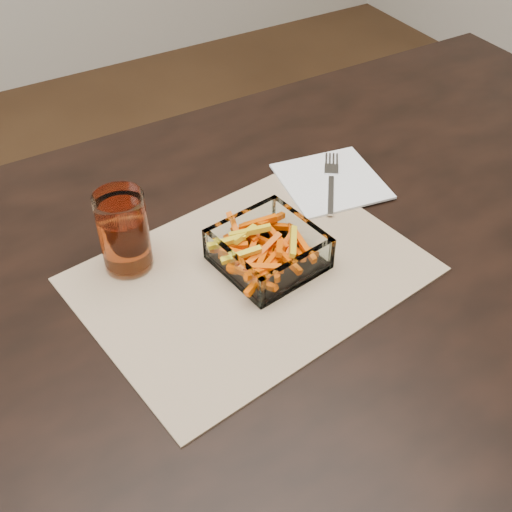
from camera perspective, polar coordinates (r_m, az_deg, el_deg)
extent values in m
cube|color=black|center=(0.91, 2.14, -1.54)|extent=(1.60, 0.90, 0.03)
cylinder|color=black|center=(1.74, 15.68, 5.19)|extent=(0.06, 0.06, 0.72)
cube|color=tan|center=(0.89, -0.41, -1.63)|extent=(0.49, 0.39, 0.00)
cube|color=white|center=(0.90, 1.08, -0.39)|extent=(0.15, 0.15, 0.01)
cube|color=white|center=(0.92, -1.30, 2.60)|extent=(0.13, 0.03, 0.05)
cube|color=white|center=(0.85, 3.68, -1.50)|extent=(0.13, 0.03, 0.05)
cube|color=white|center=(0.86, -2.05, -1.05)|extent=(0.03, 0.13, 0.05)
cube|color=white|center=(0.92, 4.04, 2.20)|extent=(0.03, 0.13, 0.05)
cylinder|color=white|center=(0.88, -11.67, 2.11)|extent=(0.07, 0.07, 0.12)
cylinder|color=#B34419|center=(0.89, -11.55, 1.46)|extent=(0.06, 0.06, 0.08)
cube|color=white|center=(1.06, 6.68, 6.63)|extent=(0.18, 0.18, 0.00)
cube|color=silver|center=(1.02, 6.67, 5.40)|extent=(0.07, 0.09, 0.00)
cube|color=silver|center=(1.08, 6.72, 7.68)|extent=(0.04, 0.04, 0.00)
cube|color=silver|center=(1.10, 6.26, 8.61)|extent=(0.02, 0.03, 0.00)
cube|color=silver|center=(1.11, 6.58, 8.59)|extent=(0.02, 0.03, 0.00)
cube|color=silver|center=(1.11, 6.90, 8.56)|extent=(0.02, 0.03, 0.00)
cube|color=silver|center=(1.11, 7.22, 8.54)|extent=(0.02, 0.03, 0.00)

